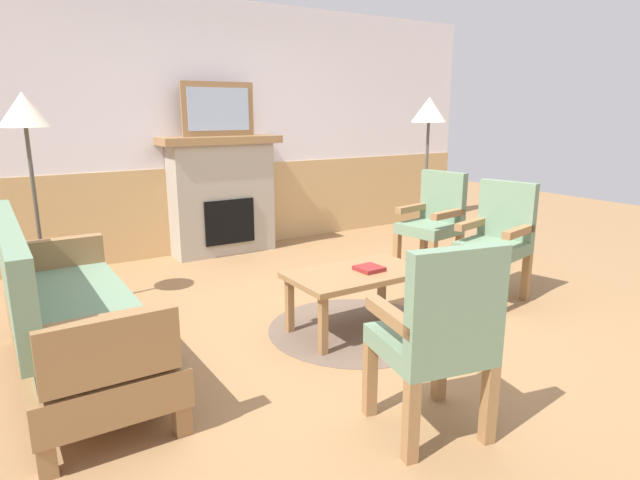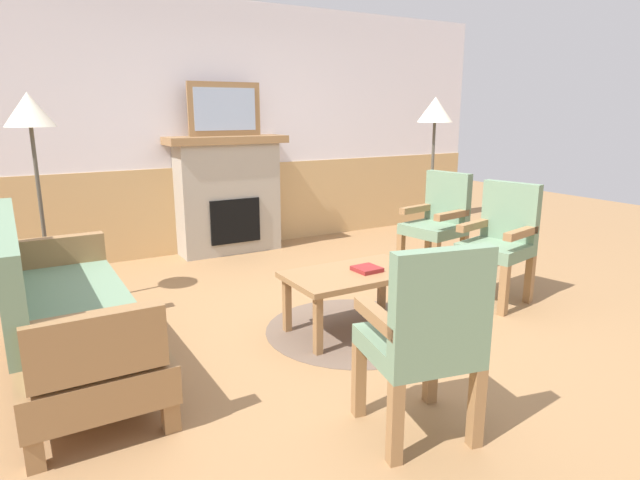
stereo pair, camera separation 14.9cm
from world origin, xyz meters
name	(u,v)px [view 2 (the right image)]	position (x,y,z in m)	size (l,w,h in m)	color
ground_plane	(343,319)	(0.00, 0.00, 0.00)	(14.00, 14.00, 0.00)	#997047
wall_back	(218,132)	(0.00, 2.60, 1.31)	(7.20, 0.14, 2.70)	white
fireplace	(228,194)	(0.00, 2.35, 0.65)	(1.30, 0.44, 1.28)	#A39989
framed_picture	(225,109)	(0.00, 2.35, 1.56)	(0.80, 0.04, 0.56)	olive
couch	(67,314)	(-1.87, 0.06, 0.40)	(0.70, 1.80, 0.98)	olive
coffee_table	(353,279)	(-0.04, -0.20, 0.39)	(0.96, 0.56, 0.44)	olive
round_rug	(353,329)	(-0.04, -0.20, 0.00)	(1.26, 1.26, 0.01)	brown
book_on_table	(367,269)	(0.04, -0.23, 0.46)	(0.17, 0.18, 0.03)	maroon
armchair_near_fireplace	(438,219)	(1.42, 0.54, 0.54)	(0.55, 0.55, 0.98)	olive
armchair_by_window_left	(501,237)	(1.34, -0.28, 0.54)	(0.57, 0.57, 0.98)	olive
armchair_front_left	(425,334)	(-0.49, -1.46, 0.54)	(0.57, 0.57, 0.98)	olive
floor_lamp_by_couch	(30,124)	(-1.88, 1.38, 1.45)	(0.36, 0.36, 1.68)	#332D28
floor_lamp_by_chairs	(435,120)	(1.74, 1.01, 1.45)	(0.36, 0.36, 1.68)	#332D28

